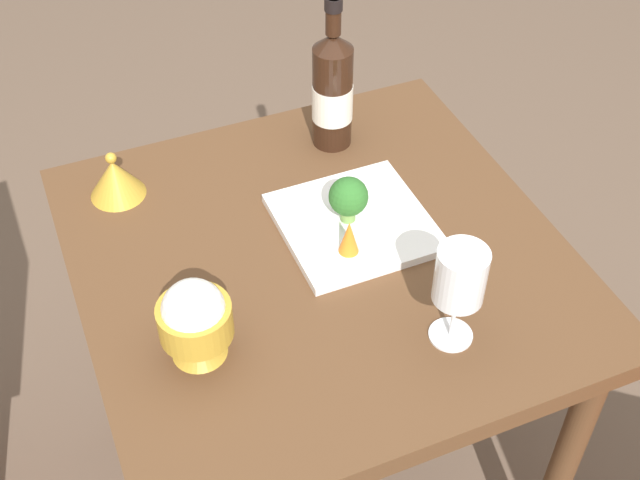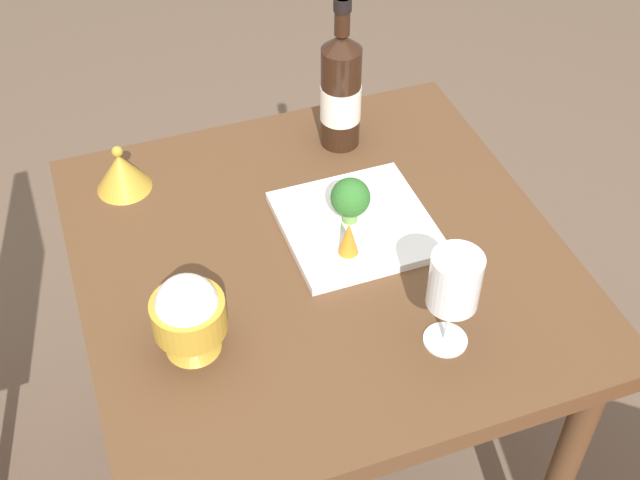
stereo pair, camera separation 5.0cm
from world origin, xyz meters
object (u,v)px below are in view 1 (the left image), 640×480
object	(u,v)px
rice_bowl	(195,320)
broccoli_floret	(348,197)
serving_plate	(354,223)
wine_glass	(460,278)
rice_bowl_lid	(115,178)
carrot_garnish_left	(349,237)
wine_bottle	(332,90)

from	to	relation	value
rice_bowl	broccoli_floret	world-z (taller)	rice_bowl
rice_bowl	broccoli_floret	xyz separation A→B (m)	(0.17, -0.32, -0.01)
serving_plate	wine_glass	bearing A→B (deg)	-172.60
rice_bowl_lid	carrot_garnish_left	size ratio (longest dim) A/B	1.57
wine_glass	rice_bowl_lid	xyz separation A→B (m)	(0.52, 0.40, -0.09)
rice_bowl	carrot_garnish_left	size ratio (longest dim) A/B	2.23
broccoli_floret	carrot_garnish_left	world-z (taller)	broccoli_floret
rice_bowl	broccoli_floret	bearing A→B (deg)	-62.12
serving_plate	broccoli_floret	world-z (taller)	broccoli_floret
wine_glass	broccoli_floret	world-z (taller)	wine_glass
broccoli_floret	rice_bowl_lid	bearing A→B (deg)	55.91
serving_plate	broccoli_floret	distance (m)	0.06
wine_glass	broccoli_floret	xyz separation A→B (m)	(0.29, 0.05, -0.06)
rice_bowl_lid	carrot_garnish_left	distance (m)	0.44
carrot_garnish_left	wine_bottle	bearing A→B (deg)	-18.19
rice_bowl	rice_bowl_lid	bearing A→B (deg)	4.52
wine_bottle	rice_bowl	distance (m)	0.56
broccoli_floret	carrot_garnish_left	bearing A→B (deg)	157.00
serving_plate	rice_bowl	bearing A→B (deg)	116.28
wine_bottle	carrot_garnish_left	world-z (taller)	wine_bottle
carrot_garnish_left	rice_bowl_lid	bearing A→B (deg)	46.02
wine_glass	rice_bowl	bearing A→B (deg)	72.10
carrot_garnish_left	broccoli_floret	bearing A→B (deg)	-23.00
wine_bottle	rice_bowl_lid	size ratio (longest dim) A/B	3.05
wine_bottle	rice_bowl	bearing A→B (deg)	135.95
wine_bottle	carrot_garnish_left	bearing A→B (deg)	161.81
rice_bowl	serving_plate	world-z (taller)	rice_bowl
rice_bowl_lid	broccoli_floret	xyz separation A→B (m)	(-0.24, -0.35, 0.03)
serving_plate	broccoli_floret	bearing A→B (deg)	56.52
rice_bowl	carrot_garnish_left	distance (m)	0.30
rice_bowl	carrot_garnish_left	bearing A→B (deg)	-71.42
wine_glass	rice_bowl	xyz separation A→B (m)	(0.12, 0.36, -0.05)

